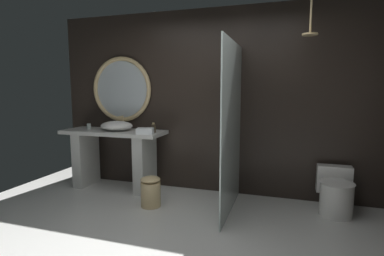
# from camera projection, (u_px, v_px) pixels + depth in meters

# --- Properties ---
(back_wall_panel) EXTENTS (4.80, 0.10, 2.60)m
(back_wall_panel) POSITION_uv_depth(u_px,v_px,m) (212.00, 102.00, 4.31)
(back_wall_panel) COLOR black
(back_wall_panel) RESTS_ON ground_plane
(vanity_counter) EXTENTS (1.54, 0.56, 0.88)m
(vanity_counter) POSITION_uv_depth(u_px,v_px,m) (114.00, 153.00, 4.51)
(vanity_counter) COLOR silver
(vanity_counter) RESTS_ON ground_plane
(vessel_sink) EXTENTS (0.49, 0.40, 0.21)m
(vessel_sink) POSITION_uv_depth(u_px,v_px,m) (117.00, 126.00, 4.44)
(vessel_sink) COLOR white
(vessel_sink) RESTS_ON vanity_counter
(tumbler_cup) EXTENTS (0.06, 0.06, 0.09)m
(tumbler_cup) POSITION_uv_depth(u_px,v_px,m) (89.00, 126.00, 4.61)
(tumbler_cup) COLOR silver
(tumbler_cup) RESTS_ON vanity_counter
(soap_dispenser) EXTENTS (0.06, 0.06, 0.14)m
(soap_dispenser) POSITION_uv_depth(u_px,v_px,m) (154.00, 128.00, 4.24)
(soap_dispenser) COLOR #3D3323
(soap_dispenser) RESTS_ON vanity_counter
(round_wall_mirror) EXTENTS (1.00, 0.07, 1.00)m
(round_wall_mirror) POSITION_uv_depth(u_px,v_px,m) (122.00, 89.00, 4.64)
(round_wall_mirror) COLOR #D6B77F
(shower_glass_panel) EXTENTS (0.02, 1.24, 2.04)m
(shower_glass_panel) POSITION_uv_depth(u_px,v_px,m) (232.00, 128.00, 3.59)
(shower_glass_panel) COLOR silver
(shower_glass_panel) RESTS_ON ground_plane
(rain_shower_head) EXTENTS (0.17, 0.17, 0.41)m
(rain_shower_head) POSITION_uv_depth(u_px,v_px,m) (310.00, 29.00, 3.36)
(rain_shower_head) COLOR #D6B77F
(toilet) EXTENTS (0.41, 0.56, 0.54)m
(toilet) POSITION_uv_depth(u_px,v_px,m) (336.00, 193.00, 3.60)
(toilet) COLOR white
(toilet) RESTS_ON ground_plane
(waste_bin) EXTENTS (0.25, 0.25, 0.39)m
(waste_bin) POSITION_uv_depth(u_px,v_px,m) (151.00, 191.00, 3.82)
(waste_bin) COLOR #D6B77F
(waste_bin) RESTS_ON ground_plane
(folded_hand_towel) EXTENTS (0.26, 0.22, 0.08)m
(folded_hand_towel) POSITION_uv_depth(u_px,v_px,m) (145.00, 131.00, 4.11)
(folded_hand_towel) COLOR white
(folded_hand_towel) RESTS_ON vanity_counter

